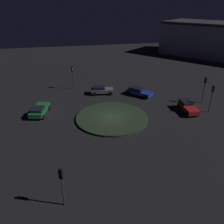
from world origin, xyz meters
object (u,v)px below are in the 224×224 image
at_px(car_red, 188,107).
at_px(car_green, 39,110).
at_px(traffic_light_west, 212,94).
at_px(car_blue, 139,91).
at_px(car_grey, 101,90).
at_px(traffic_light_northeast, 62,180).
at_px(traffic_light_south, 72,73).
at_px(store_building, 224,40).
at_px(traffic_light_west_near, 205,85).

bearing_deg(car_red, car_green, -95.54).
bearing_deg(traffic_light_west, car_green, -6.17).
relative_size(car_blue, car_green, 0.97).
distance_m(car_grey, traffic_light_northeast, 24.83).
xyz_separation_m(car_blue, traffic_light_south, (11.01, -5.74, 2.30)).
xyz_separation_m(traffic_light_northeast, store_building, (-46.68, -45.11, 2.10)).
xyz_separation_m(car_grey, traffic_light_west, (-14.46, 10.72, 2.18)).
distance_m(car_green, traffic_light_south, 11.53).
bearing_deg(traffic_light_northeast, car_grey, 9.74).
height_order(car_blue, traffic_light_northeast, traffic_light_northeast).
bearing_deg(car_green, traffic_light_south, -15.84).
distance_m(car_red, car_blue, 9.29).
distance_m(car_grey, traffic_light_south, 6.38).
relative_size(car_grey, car_green, 0.86).
distance_m(car_red, traffic_light_south, 21.18).
distance_m(car_grey, traffic_light_west, 18.14).
relative_size(car_green, traffic_light_west, 1.14).
distance_m(car_grey, store_building, 45.10).
relative_size(traffic_light_west_near, store_building, 0.12).
xyz_separation_m(car_green, store_building, (-49.77, -27.59, 4.02)).
distance_m(traffic_light_northeast, traffic_light_west, 25.24).
bearing_deg(car_blue, traffic_light_south, -158.37).
xyz_separation_m(car_blue, car_green, (16.57, 4.09, -0.00)).
xyz_separation_m(car_blue, traffic_light_west, (-8.17, 8.64, 2.22)).
relative_size(car_green, traffic_light_south, 1.11).
height_order(car_green, traffic_light_south, traffic_light_south).
relative_size(traffic_light_south, traffic_light_west_near, 0.99).
height_order(car_green, traffic_light_northeast, traffic_light_northeast).
bearing_deg(car_grey, traffic_light_northeast, -99.80).
bearing_deg(car_blue, store_building, 84.47).
height_order(traffic_light_west, traffic_light_west_near, traffic_light_west_near).
distance_m(car_blue, traffic_light_south, 12.63).
xyz_separation_m(traffic_light_south, traffic_light_west, (-19.18, 14.38, -0.08)).
relative_size(car_grey, traffic_light_west_near, 0.95).
height_order(traffic_light_south, traffic_light_northeast, traffic_light_south).
relative_size(car_blue, traffic_light_south, 1.08).
xyz_separation_m(car_grey, car_green, (10.28, 6.18, -0.05)).
distance_m(car_red, traffic_light_northeast, 23.37).
bearing_deg(car_grey, store_building, 35.55).
height_order(car_green, traffic_light_west, traffic_light_west).
bearing_deg(traffic_light_west, car_grey, -32.31).
height_order(car_grey, traffic_light_northeast, traffic_light_northeast).
bearing_deg(traffic_light_west_near, traffic_light_northeast, 27.76).
distance_m(traffic_light_south, traffic_light_west_near, 22.90).
xyz_separation_m(traffic_light_northeast, traffic_light_west_near, (-22.50, -16.24, 0.40)).
bearing_deg(car_blue, traffic_light_west, 2.58).
relative_size(traffic_light_northeast, traffic_light_west, 0.89).
height_order(car_blue, traffic_light_west, traffic_light_west).
bearing_deg(car_red, car_grey, -126.53).
distance_m(traffic_light_northeast, traffic_light_west_near, 27.75).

